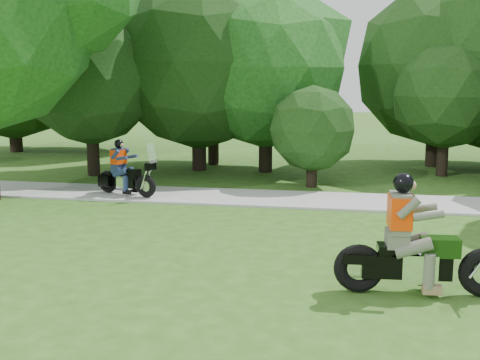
{
  "coord_description": "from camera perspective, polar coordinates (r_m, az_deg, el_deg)",
  "views": [
    {
      "loc": [
        -0.81,
        -7.98,
        3.32
      ],
      "look_at": [
        -3.19,
        4.76,
        1.08
      ],
      "focal_mm": 45.0,
      "sensor_mm": 36.0,
      "label": 1
    }
  ],
  "objects": [
    {
      "name": "touring_motorcycle",
      "position": [
        17.04,
        -11.05,
        0.49
      ],
      "size": [
        1.96,
        1.1,
        1.55
      ],
      "rotation": [
        0.0,
        0.0,
        -0.35
      ],
      "color": "black",
      "rests_on": "walkway"
    },
    {
      "name": "chopper_motorcycle",
      "position": [
        9.61,
        16.08,
        -6.43
      ],
      "size": [
        2.66,
        0.74,
        1.9
      ],
      "rotation": [
        0.0,
        0.0,
        0.07
      ],
      "color": "black",
      "rests_on": "ground"
    },
    {
      "name": "walkway",
      "position": [
        16.33,
        13.19,
        -2.09
      ],
      "size": [
        60.0,
        2.2,
        0.06
      ],
      "primitive_type": "cube",
      "color": "#A3A39E",
      "rests_on": "ground"
    },
    {
      "name": "ground",
      "position": [
        8.68,
        15.5,
        -13.07
      ],
      "size": [
        100.0,
        100.0,
        0.0
      ],
      "primitive_type": "plane",
      "color": "#315017",
      "rests_on": "ground"
    },
    {
      "name": "tree_line",
      "position": [
        22.67,
        16.65,
        10.42
      ],
      "size": [
        39.64,
        12.27,
        7.74
      ],
      "color": "black",
      "rests_on": "ground"
    }
  ]
}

